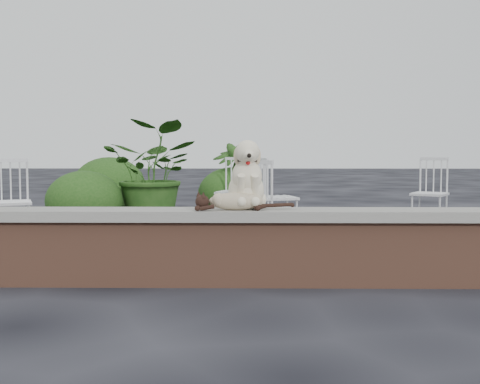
{
  "coord_description": "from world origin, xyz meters",
  "views": [
    {
      "loc": [
        -0.62,
        -4.5,
        1.03
      ],
      "look_at": [
        -0.69,
        0.2,
        0.7
      ],
      "focal_mm": 44.16,
      "sensor_mm": 36.0,
      "label": 1
    }
  ],
  "objects_px": {
    "cat": "(236,200)",
    "potted_plant_b": "(234,180)",
    "dog": "(246,174)",
    "chair_a": "(11,201)",
    "potted_plant_a": "(155,173)",
    "chair_e": "(278,196)",
    "chair_b": "(234,191)",
    "chair_d": "(430,193)",
    "chair_c": "(266,207)"
  },
  "relations": [
    {
      "from": "dog",
      "to": "potted_plant_b",
      "type": "relative_size",
      "value": 0.46
    },
    {
      "from": "cat",
      "to": "chair_a",
      "type": "bearing_deg",
      "value": 135.9
    },
    {
      "from": "cat",
      "to": "dog",
      "type": "bearing_deg",
      "value": 56.79
    },
    {
      "from": "chair_b",
      "to": "chair_d",
      "type": "relative_size",
      "value": 1.0
    },
    {
      "from": "dog",
      "to": "chair_d",
      "type": "bearing_deg",
      "value": 48.43
    },
    {
      "from": "chair_a",
      "to": "potted_plant_a",
      "type": "height_order",
      "value": "potted_plant_a"
    },
    {
      "from": "dog",
      "to": "chair_a",
      "type": "bearing_deg",
      "value": 138.84
    },
    {
      "from": "chair_d",
      "to": "cat",
      "type": "bearing_deg",
      "value": -94.44
    },
    {
      "from": "chair_e",
      "to": "cat",
      "type": "bearing_deg",
      "value": 155.71
    },
    {
      "from": "chair_b",
      "to": "potted_plant_a",
      "type": "bearing_deg",
      "value": -161.96
    },
    {
      "from": "cat",
      "to": "potted_plant_a",
      "type": "xyz_separation_m",
      "value": [
        -1.21,
        3.73,
        0.06
      ]
    },
    {
      "from": "chair_e",
      "to": "chair_c",
      "type": "height_order",
      "value": "same"
    },
    {
      "from": "cat",
      "to": "chair_c",
      "type": "distance_m",
      "value": 1.41
    },
    {
      "from": "dog",
      "to": "cat",
      "type": "xyz_separation_m",
      "value": [
        -0.08,
        -0.15,
        -0.19
      ]
    },
    {
      "from": "dog",
      "to": "chair_e",
      "type": "xyz_separation_m",
      "value": [
        0.38,
        2.63,
        -0.38
      ]
    },
    {
      "from": "chair_d",
      "to": "potted_plant_b",
      "type": "xyz_separation_m",
      "value": [
        -2.65,
        0.93,
        0.12
      ]
    },
    {
      "from": "cat",
      "to": "chair_e",
      "type": "relative_size",
      "value": 0.96
    },
    {
      "from": "chair_e",
      "to": "potted_plant_b",
      "type": "bearing_deg",
      "value": 5.15
    },
    {
      "from": "chair_b",
      "to": "chair_d",
      "type": "xyz_separation_m",
      "value": [
        2.64,
        -0.26,
        0.0
      ]
    },
    {
      "from": "dog",
      "to": "potted_plant_b",
      "type": "distance_m",
      "value": 4.25
    },
    {
      "from": "chair_e",
      "to": "chair_a",
      "type": "bearing_deg",
      "value": 88.58
    },
    {
      "from": "chair_b",
      "to": "potted_plant_b",
      "type": "xyz_separation_m",
      "value": [
        -0.01,
        0.66,
        0.12
      ]
    },
    {
      "from": "chair_d",
      "to": "potted_plant_a",
      "type": "height_order",
      "value": "potted_plant_a"
    },
    {
      "from": "chair_d",
      "to": "chair_c",
      "type": "bearing_deg",
      "value": -105.42
    },
    {
      "from": "potted_plant_b",
      "to": "chair_d",
      "type": "bearing_deg",
      "value": -19.28
    },
    {
      "from": "chair_c",
      "to": "potted_plant_b",
      "type": "xyz_separation_m",
      "value": [
        -0.4,
        3.02,
        0.12
      ]
    },
    {
      "from": "chair_d",
      "to": "chair_e",
      "type": "bearing_deg",
      "value": -130.12
    },
    {
      "from": "chair_e",
      "to": "potted_plant_a",
      "type": "distance_m",
      "value": 1.93
    },
    {
      "from": "potted_plant_a",
      "to": "chair_b",
      "type": "bearing_deg",
      "value": 0.05
    },
    {
      "from": "cat",
      "to": "potted_plant_b",
      "type": "relative_size",
      "value": 0.77
    },
    {
      "from": "chair_d",
      "to": "potted_plant_b",
      "type": "distance_m",
      "value": 2.81
    },
    {
      "from": "chair_a",
      "to": "cat",
      "type": "bearing_deg",
      "value": -61.38
    },
    {
      "from": "chair_b",
      "to": "chair_c",
      "type": "relative_size",
      "value": 1.0
    },
    {
      "from": "cat",
      "to": "chair_d",
      "type": "height_order",
      "value": "chair_d"
    },
    {
      "from": "potted_plant_b",
      "to": "chair_e",
      "type": "bearing_deg",
      "value": -69.96
    },
    {
      "from": "chair_b",
      "to": "potted_plant_b",
      "type": "bearing_deg",
      "value": 109.2
    },
    {
      "from": "chair_a",
      "to": "potted_plant_a",
      "type": "distance_m",
      "value": 2.15
    },
    {
      "from": "chair_b",
      "to": "potted_plant_b",
      "type": "distance_m",
      "value": 0.67
    },
    {
      "from": "dog",
      "to": "chair_d",
      "type": "distance_m",
      "value": 4.14
    },
    {
      "from": "cat",
      "to": "potted_plant_b",
      "type": "height_order",
      "value": "potted_plant_b"
    },
    {
      "from": "chair_b",
      "to": "chair_c",
      "type": "distance_m",
      "value": 2.39
    },
    {
      "from": "chair_e",
      "to": "potted_plant_a",
      "type": "relative_size",
      "value": 0.65
    },
    {
      "from": "chair_b",
      "to": "chair_d",
      "type": "height_order",
      "value": "same"
    },
    {
      "from": "dog",
      "to": "chair_e",
      "type": "bearing_deg",
      "value": 76.63
    },
    {
      "from": "cat",
      "to": "chair_b",
      "type": "relative_size",
      "value": 0.96
    },
    {
      "from": "potted_plant_a",
      "to": "cat",
      "type": "bearing_deg",
      "value": -72.03
    },
    {
      "from": "potted_plant_b",
      "to": "cat",
      "type": "bearing_deg",
      "value": -88.37
    },
    {
      "from": "chair_a",
      "to": "potted_plant_a",
      "type": "bearing_deg",
      "value": 28.69
    },
    {
      "from": "cat",
      "to": "chair_d",
      "type": "relative_size",
      "value": 0.96
    },
    {
      "from": "dog",
      "to": "chair_b",
      "type": "relative_size",
      "value": 0.57
    }
  ]
}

